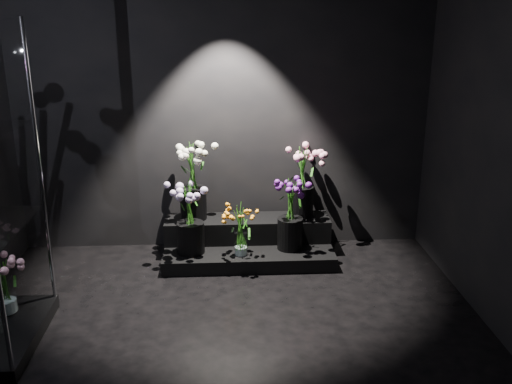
{
  "coord_description": "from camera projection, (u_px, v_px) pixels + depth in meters",
  "views": [
    {
      "loc": [
        0.01,
        -3.45,
        2.33
      ],
      "look_at": [
        0.27,
        1.2,
        0.81
      ],
      "focal_mm": 40.0,
      "sensor_mm": 36.0,
      "label": 1
    }
  ],
  "objects": [
    {
      "name": "bouquet_lilac",
      "position": [
        190.0,
        215.0,
        5.23
      ],
      "size": [
        0.37,
        0.37,
        0.67
      ],
      "rotation": [
        0.0,
        0.0,
        0.07
      ],
      "color": "black",
      "rests_on": "display_riser"
    },
    {
      "name": "bouquet_orange_bells",
      "position": [
        241.0,
        229.0,
        5.22
      ],
      "size": [
        0.29,
        0.29,
        0.49
      ],
      "rotation": [
        0.0,
        0.0,
        -0.08
      ],
      "color": "white",
      "rests_on": "display_riser"
    },
    {
      "name": "display_riser",
      "position": [
        248.0,
        241.0,
        5.56
      ],
      "size": [
        1.61,
        0.71,
        0.36
      ],
      "color": "black",
      "rests_on": "floor"
    },
    {
      "name": "wall_front",
      "position": [
        224.0,
        340.0,
        1.66
      ],
      "size": [
        4.0,
        0.0,
        4.0
      ],
      "primitive_type": "plane",
      "rotation": [
        -1.57,
        0.0,
        0.0
      ],
      "color": "black",
      "rests_on": "floor"
    },
    {
      "name": "floor",
      "position": [
        227.0,
        355.0,
        4.0
      ],
      "size": [
        4.0,
        4.0,
        0.0
      ],
      "primitive_type": "plane",
      "color": "black",
      "rests_on": "ground"
    },
    {
      "name": "wall_back",
      "position": [
        223.0,
        108.0,
        5.46
      ],
      "size": [
        4.0,
        0.0,
        4.0
      ],
      "primitive_type": "plane",
      "rotation": [
        1.57,
        0.0,
        0.0
      ],
      "color": "black",
      "rests_on": "floor"
    },
    {
      "name": "bouquet_cream_roses",
      "position": [
        192.0,
        176.0,
        5.44
      ],
      "size": [
        0.43,
        0.43,
        0.76
      ],
      "rotation": [
        0.0,
        0.0,
        0.11
      ],
      "color": "black",
      "rests_on": "display_riser"
    },
    {
      "name": "bouquet_purple",
      "position": [
        290.0,
        211.0,
        5.32
      ],
      "size": [
        0.43,
        0.43,
        0.67
      ],
      "rotation": [
        0.0,
        0.0,
        0.31
      ],
      "color": "black",
      "rests_on": "display_riser"
    },
    {
      "name": "bouquet_case_base_pink",
      "position": [
        4.0,
        285.0,
        4.3
      ],
      "size": [
        0.39,
        0.39,
        0.43
      ],
      "rotation": [
        0.0,
        0.0,
        -0.33
      ],
      "color": "white",
      "rests_on": "display_case"
    },
    {
      "name": "bouquet_pink_roses",
      "position": [
        302.0,
        177.0,
        5.51
      ],
      "size": [
        0.46,
        0.46,
        0.69
      ],
      "rotation": [
        0.0,
        0.0,
        0.25
      ],
      "color": "black",
      "rests_on": "display_riser"
    }
  ]
}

